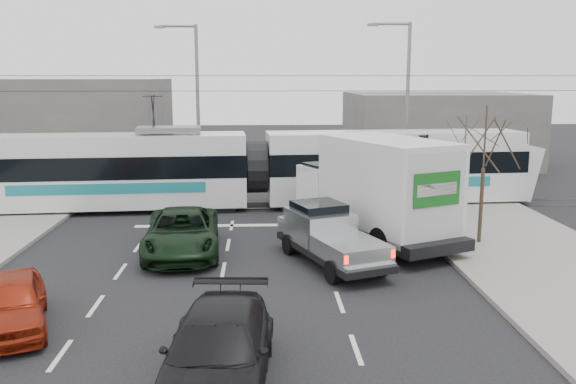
{
  "coord_description": "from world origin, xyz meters",
  "views": [
    {
      "loc": [
        -0.45,
        -18.98,
        6.17
      ],
      "look_at": [
        0.58,
        3.99,
        1.8
      ],
      "focal_mm": 38.0,
      "sensor_mm": 36.0,
      "label": 1
    }
  ],
  "objects_px": {
    "street_lamp_far": "(194,95)",
    "navy_pickup": "(349,201)",
    "green_car": "(182,232)",
    "bare_tree": "(485,144)",
    "red_car": "(12,303)",
    "dark_car": "(218,352)",
    "traffic_signal": "(423,158)",
    "street_lamp_near": "(404,96)",
    "tram": "(255,168)",
    "silver_pickup": "(327,235)",
    "box_truck": "(376,190)"
  },
  "relations": [
    {
      "from": "street_lamp_near",
      "to": "navy_pickup",
      "type": "height_order",
      "value": "street_lamp_near"
    },
    {
      "from": "box_truck",
      "to": "navy_pickup",
      "type": "distance_m",
      "value": 3.28
    },
    {
      "from": "bare_tree",
      "to": "green_car",
      "type": "bearing_deg",
      "value": -177.21
    },
    {
      "from": "bare_tree",
      "to": "street_lamp_far",
      "type": "height_order",
      "value": "street_lamp_far"
    },
    {
      "from": "navy_pickup",
      "to": "red_car",
      "type": "relative_size",
      "value": 1.19
    },
    {
      "from": "street_lamp_far",
      "to": "traffic_signal",
      "type": "bearing_deg",
      "value": -41.72
    },
    {
      "from": "navy_pickup",
      "to": "street_lamp_far",
      "type": "bearing_deg",
      "value": 118.48
    },
    {
      "from": "street_lamp_near",
      "to": "street_lamp_far",
      "type": "relative_size",
      "value": 1.0
    },
    {
      "from": "red_car",
      "to": "dark_car",
      "type": "relative_size",
      "value": 0.77
    },
    {
      "from": "bare_tree",
      "to": "box_truck",
      "type": "xyz_separation_m",
      "value": [
        -3.71,
        0.85,
        -1.84
      ]
    },
    {
      "from": "green_car",
      "to": "box_truck",
      "type": "bearing_deg",
      "value": 6.54
    },
    {
      "from": "green_car",
      "to": "red_car",
      "type": "height_order",
      "value": "green_car"
    },
    {
      "from": "red_car",
      "to": "tram",
      "type": "bearing_deg",
      "value": 48.18
    },
    {
      "from": "street_lamp_far",
      "to": "red_car",
      "type": "height_order",
      "value": "street_lamp_far"
    },
    {
      "from": "traffic_signal",
      "to": "dark_car",
      "type": "xyz_separation_m",
      "value": [
        -7.82,
        -14.06,
        -1.99
      ]
    },
    {
      "from": "green_car",
      "to": "red_car",
      "type": "distance_m",
      "value": 7.25
    },
    {
      "from": "box_truck",
      "to": "navy_pickup",
      "type": "xyz_separation_m",
      "value": [
        -0.58,
        3.06,
        -1.02
      ]
    },
    {
      "from": "traffic_signal",
      "to": "street_lamp_far",
      "type": "xyz_separation_m",
      "value": [
        -10.66,
        9.5,
        2.37
      ]
    },
    {
      "from": "navy_pickup",
      "to": "green_car",
      "type": "distance_m",
      "value": 7.92
    },
    {
      "from": "bare_tree",
      "to": "box_truck",
      "type": "distance_m",
      "value": 4.23
    },
    {
      "from": "red_car",
      "to": "navy_pickup",
      "type": "bearing_deg",
      "value": 28.46
    },
    {
      "from": "traffic_signal",
      "to": "bare_tree",
      "type": "bearing_deg",
      "value": -74.24
    },
    {
      "from": "traffic_signal",
      "to": "navy_pickup",
      "type": "distance_m",
      "value": 3.64
    },
    {
      "from": "red_car",
      "to": "green_car",
      "type": "bearing_deg",
      "value": 43.14
    },
    {
      "from": "tram",
      "to": "red_car",
      "type": "relative_size",
      "value": 6.54
    },
    {
      "from": "street_lamp_near",
      "to": "red_car",
      "type": "height_order",
      "value": "street_lamp_near"
    },
    {
      "from": "street_lamp_far",
      "to": "navy_pickup",
      "type": "height_order",
      "value": "street_lamp_far"
    },
    {
      "from": "street_lamp_near",
      "to": "bare_tree",
      "type": "bearing_deg",
      "value": -88.58
    },
    {
      "from": "green_car",
      "to": "red_car",
      "type": "relative_size",
      "value": 1.39
    },
    {
      "from": "bare_tree",
      "to": "silver_pickup",
      "type": "height_order",
      "value": "bare_tree"
    },
    {
      "from": "box_truck",
      "to": "street_lamp_far",
      "type": "bearing_deg",
      "value": 98.47
    },
    {
      "from": "navy_pickup",
      "to": "bare_tree",
      "type": "bearing_deg",
      "value": -51.85
    },
    {
      "from": "street_lamp_near",
      "to": "tram",
      "type": "relative_size",
      "value": 0.35
    },
    {
      "from": "green_car",
      "to": "dark_car",
      "type": "bearing_deg",
      "value": -83.06
    },
    {
      "from": "traffic_signal",
      "to": "box_truck",
      "type": "height_order",
      "value": "box_truck"
    },
    {
      "from": "bare_tree",
      "to": "street_lamp_near",
      "type": "xyz_separation_m",
      "value": [
        -0.29,
        11.5,
        1.32
      ]
    },
    {
      "from": "green_car",
      "to": "silver_pickup",
      "type": "bearing_deg",
      "value": -18.27
    },
    {
      "from": "silver_pickup",
      "to": "green_car",
      "type": "bearing_deg",
      "value": 145.45
    },
    {
      "from": "traffic_signal",
      "to": "silver_pickup",
      "type": "relative_size",
      "value": 0.65
    },
    {
      "from": "street_lamp_far",
      "to": "green_car",
      "type": "xyz_separation_m",
      "value": [
        0.93,
        -14.03,
        -4.35
      ]
    },
    {
      "from": "traffic_signal",
      "to": "box_truck",
      "type": "relative_size",
      "value": 0.43
    },
    {
      "from": "navy_pickup",
      "to": "silver_pickup",
      "type": "bearing_deg",
      "value": -114.73
    },
    {
      "from": "green_car",
      "to": "dark_car",
      "type": "distance_m",
      "value": 9.72
    },
    {
      "from": "tram",
      "to": "bare_tree",
      "type": "bearing_deg",
      "value": -44.8
    },
    {
      "from": "silver_pickup",
      "to": "navy_pickup",
      "type": "distance_m",
      "value": 5.89
    },
    {
      "from": "bare_tree",
      "to": "green_car",
      "type": "xyz_separation_m",
      "value": [
        -10.85,
        -0.53,
        -3.03
      ]
    },
    {
      "from": "bare_tree",
      "to": "traffic_signal",
      "type": "xyz_separation_m",
      "value": [
        -1.13,
        4.0,
        -1.05
      ]
    },
    {
      "from": "bare_tree",
      "to": "dark_car",
      "type": "relative_size",
      "value": 0.96
    },
    {
      "from": "traffic_signal",
      "to": "dark_car",
      "type": "height_order",
      "value": "traffic_signal"
    },
    {
      "from": "green_car",
      "to": "red_car",
      "type": "bearing_deg",
      "value": -122.18
    }
  ]
}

